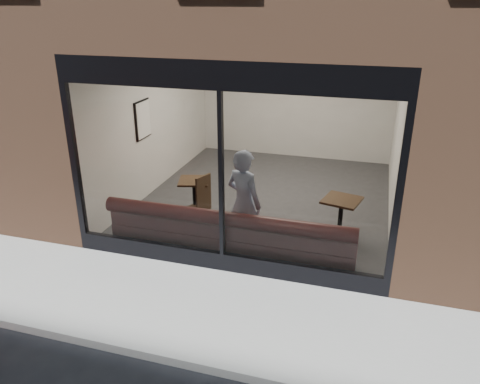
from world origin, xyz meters
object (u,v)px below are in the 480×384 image
(person, at_px, (244,203))
(cafe_table_right, at_px, (342,200))
(banquette, at_px, (230,245))
(cafe_table_left, at_px, (194,181))
(cafe_chair_left, at_px, (197,209))

(person, relative_size, cafe_table_right, 3.00)
(banquette, height_order, cafe_table_left, cafe_table_left)
(banquette, distance_m, person, 0.73)
(person, bearing_deg, cafe_table_left, -15.77)
(cafe_table_right, relative_size, cafe_chair_left, 1.58)
(person, bearing_deg, cafe_chair_left, -13.55)
(cafe_table_right, bearing_deg, person, -147.57)
(person, height_order, cafe_chair_left, person)
(person, relative_size, cafe_table_left, 3.19)
(cafe_table_right, distance_m, cafe_chair_left, 2.73)
(cafe_table_right, height_order, cafe_chair_left, cafe_table_right)
(person, relative_size, cafe_chair_left, 4.73)
(person, distance_m, cafe_table_left, 1.69)
(cafe_table_left, xyz_separation_m, cafe_chair_left, (0.09, -0.15, -0.50))
(banquette, xyz_separation_m, person, (0.16, 0.23, 0.67))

